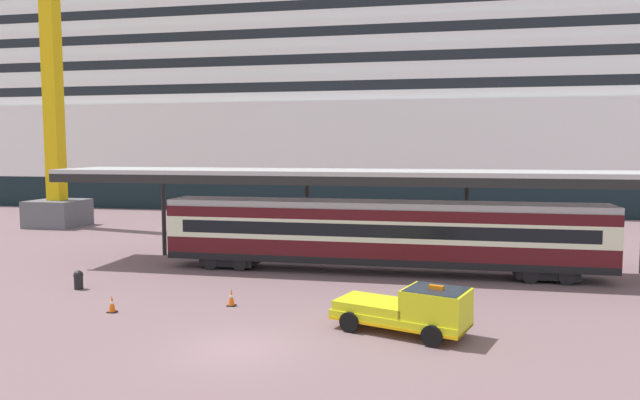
% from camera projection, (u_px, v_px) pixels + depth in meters
% --- Properties ---
extents(ground_plane, '(400.00, 400.00, 0.00)m').
position_uv_depth(ground_plane, '(236.00, 349.00, 20.70)').
color(ground_plane, '#72585D').
extents(cruise_ship, '(176.78, 23.36, 42.84)m').
position_uv_depth(cruise_ship, '(470.00, 86.00, 70.36)').
color(cruise_ship, black).
rests_on(cruise_ship, ground).
extents(platform_canopy, '(38.99, 5.26, 5.84)m').
position_uv_depth(platform_canopy, '(382.00, 175.00, 33.10)').
color(platform_canopy, '#B3B3B3').
rests_on(platform_canopy, ground).
extents(train_carriage, '(24.76, 2.81, 4.11)m').
position_uv_depth(train_carriage, '(380.00, 233.00, 33.00)').
color(train_carriage, black).
rests_on(train_carriage, ground).
extents(service_truck, '(5.57, 3.60, 2.02)m').
position_uv_depth(service_truck, '(413.00, 309.00, 22.22)').
color(service_truck, yellow).
rests_on(service_truck, ground).
extents(traffic_cone_near, '(0.36, 0.36, 0.79)m').
position_uv_depth(traffic_cone_near, '(231.00, 297.00, 26.25)').
color(traffic_cone_near, black).
rests_on(traffic_cone_near, ground).
extents(traffic_cone_mid, '(0.36, 0.36, 0.76)m').
position_uv_depth(traffic_cone_mid, '(112.00, 304.00, 25.22)').
color(traffic_cone_mid, black).
rests_on(traffic_cone_mid, ground).
extents(dockside_crane, '(16.87, 4.40, 60.70)m').
position_uv_depth(dockside_crane, '(59.00, 11.00, 50.82)').
color(dockside_crane, '#595960').
rests_on(dockside_crane, ground).
extents(quay_bollard, '(0.48, 0.48, 0.96)m').
position_uv_depth(quay_bollard, '(78.00, 279.00, 29.33)').
color(quay_bollard, black).
rests_on(quay_bollard, ground).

